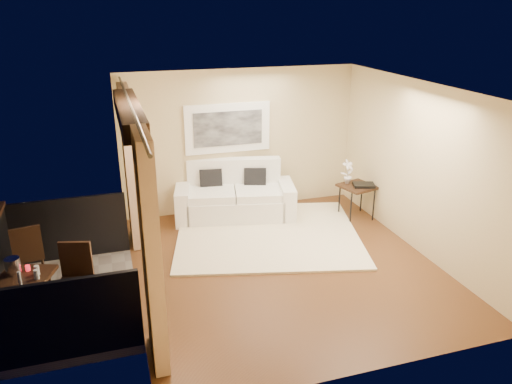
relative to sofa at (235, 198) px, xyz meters
name	(u,v)px	position (x,y,z in m)	size (l,w,h in m)	color
floor	(285,265)	(0.23, -2.10, -0.37)	(5.00, 5.00, 0.00)	brown
room_shell	(129,112)	(-1.90, -2.10, 2.15)	(5.00, 6.40, 5.00)	white
balcony	(55,290)	(-3.07, -2.10, -0.19)	(1.81, 2.60, 1.17)	#605B56
curtains	(138,200)	(-1.88, -2.10, 0.96)	(0.16, 4.80, 2.64)	#D9B086
artwork	(228,128)	(-0.02, 0.37, 1.25)	(1.62, 0.07, 0.92)	white
rug	(268,234)	(0.32, -1.00, -0.35)	(3.11, 2.71, 0.04)	#FFF2CD
sofa	(235,198)	(0.00, 0.00, 0.00)	(2.33, 1.37, 1.05)	white
side_table	(357,188)	(2.16, -0.73, 0.21)	(0.72, 0.72, 0.64)	#321D10
tray	(364,185)	(2.24, -0.81, 0.29)	(0.38, 0.28, 0.05)	black
orchid	(348,172)	(2.02, -0.58, 0.50)	(0.24, 0.16, 0.46)	white
bistro_table	(24,282)	(-3.33, -2.61, 0.26)	(0.77, 0.77, 0.72)	#321D10
balcony_chair_far	(28,251)	(-3.42, -1.52, 0.16)	(0.46, 0.47, 0.93)	#321D10
balcony_chair_near	(76,273)	(-2.76, -2.39, 0.17)	(0.50, 0.50, 0.94)	#321D10
ice_bucket	(13,266)	(-3.44, -2.50, 0.45)	(0.18, 0.18, 0.20)	white
candle	(28,268)	(-3.29, -2.48, 0.38)	(0.06, 0.06, 0.07)	red
vase	(20,279)	(-3.33, -2.83, 0.44)	(0.04, 0.04, 0.18)	silver
glass_a	(36,274)	(-3.16, -2.73, 0.41)	(0.06, 0.06, 0.12)	white
glass_b	(37,270)	(-3.17, -2.62, 0.41)	(0.06, 0.06, 0.12)	silver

